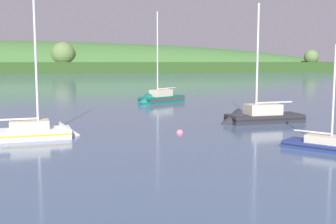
% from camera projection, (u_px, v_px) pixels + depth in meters
% --- Properties ---
extents(sailboat_near_mooring, '(5.55, 6.41, 8.92)m').
position_uv_depth(sailboat_near_mooring, '(333.00, 149.00, 31.73)').
color(sailboat_near_mooring, navy).
rests_on(sailboat_near_mooring, ground).
extents(sailboat_midwater_white, '(9.32, 3.37, 14.13)m').
position_uv_depth(sailboat_midwater_white, '(256.00, 120.00, 46.22)').
color(sailboat_midwater_white, '#232328').
rests_on(sailboat_midwater_white, ground).
extents(sailboat_far_left, '(8.24, 3.29, 14.08)m').
position_uv_depth(sailboat_far_left, '(39.00, 135.00, 36.92)').
color(sailboat_far_left, white).
rests_on(sailboat_far_left, ground).
extents(sailboat_outer_reach, '(9.11, 7.16, 15.46)m').
position_uv_depth(sailboat_outer_reach, '(158.00, 100.00, 68.46)').
color(sailboat_outer_reach, '#0F564C').
rests_on(sailboat_outer_reach, ground).
extents(mooring_buoy_off_fishing_boat, '(0.67, 0.67, 0.75)m').
position_uv_depth(mooring_buoy_off_fishing_boat, '(180.00, 133.00, 39.58)').
color(mooring_buoy_off_fishing_boat, '#E06675').
rests_on(mooring_buoy_off_fishing_boat, ground).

